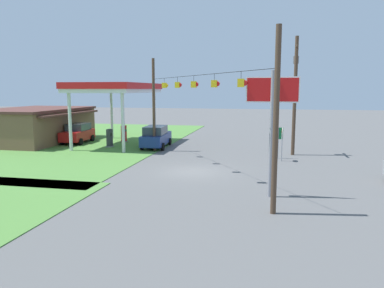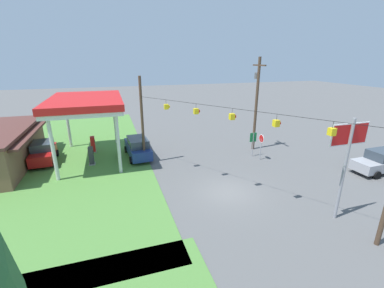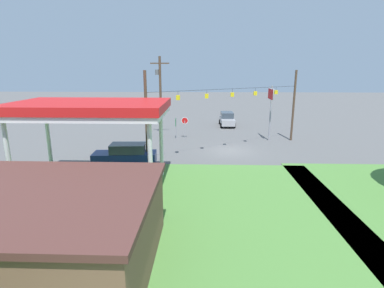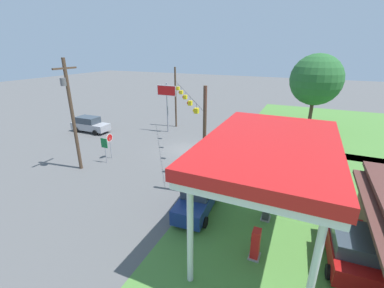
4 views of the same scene
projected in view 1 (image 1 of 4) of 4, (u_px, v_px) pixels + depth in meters
ground_plane at (194, 172)px, 24.25m from camera, size 160.00×160.00×0.00m
grass_verge_station_corner at (46, 139)px, 39.86m from camera, size 36.00×28.00×0.04m
gas_station_canopy at (116, 89)px, 35.33m from camera, size 10.01×6.23×5.88m
gas_station_store at (35, 125)px, 37.93m from camera, size 11.63×8.27×3.40m
fuel_pump_near at (110, 139)px, 34.32m from camera, size 0.71×0.56×1.68m
fuel_pump_far at (124, 134)px, 37.65m from camera, size 0.71×0.56×1.68m
car_at_pumps_front at (156, 137)px, 34.06m from camera, size 5.25×2.38×2.01m
car_at_pumps_rear at (78, 133)px, 37.03m from camera, size 4.44×2.30×1.95m
stop_sign_roadside at (282, 137)px, 27.58m from camera, size 0.80×0.08×2.50m
stop_sign_overhead at (272, 105)px, 17.99m from camera, size 0.22×2.54×6.19m
route_sign at (278, 136)px, 28.63m from camera, size 0.10×0.70×2.40m
utility_pole_main at (295, 90)px, 29.74m from camera, size 2.20×0.44×9.41m
signal_span_gantry at (194, 104)px, 23.61m from camera, size 15.01×10.24×7.87m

